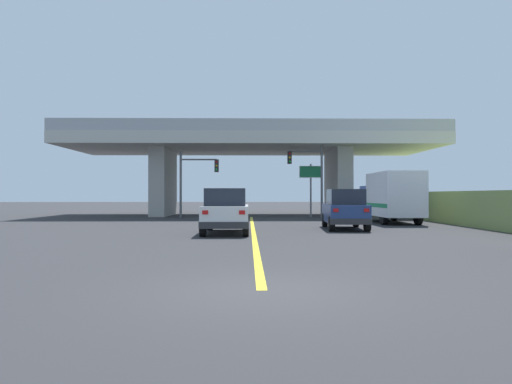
# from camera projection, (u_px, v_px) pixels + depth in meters

# --- Properties ---
(ground) EXTENTS (160.00, 160.00, 0.00)m
(ground) POSITION_uv_depth(u_px,v_px,m) (251.00, 215.00, 40.56)
(ground) COLOR #2B2B2D
(overpass_bridge) EXTENTS (30.47, 11.00, 7.43)m
(overpass_bridge) POSITION_uv_depth(u_px,v_px,m) (251.00, 153.00, 40.59)
(overpass_bridge) COLOR #B7B5AD
(overpass_bridge) RESTS_ON ground
(lane_divider_stripe) EXTENTS (0.20, 28.78, 0.01)m
(lane_divider_stripe) POSITION_uv_depth(u_px,v_px,m) (253.00, 231.00, 22.97)
(lane_divider_stripe) COLOR yellow
(lane_divider_stripe) RESTS_ON ground
(suv_lead) EXTENTS (2.05, 4.78, 2.02)m
(suv_lead) POSITION_uv_depth(u_px,v_px,m) (226.00, 211.00, 21.48)
(suv_lead) COLOR silver
(suv_lead) RESTS_ON ground
(suv_crossing) EXTENTS (2.19, 4.57, 2.02)m
(suv_crossing) POSITION_uv_depth(u_px,v_px,m) (345.00, 209.00, 24.02)
(suv_crossing) COLOR navy
(suv_crossing) RESTS_ON ground
(box_truck) EXTENTS (2.33, 6.83, 3.11)m
(box_truck) POSITION_uv_depth(u_px,v_px,m) (391.00, 197.00, 29.57)
(box_truck) COLOR navy
(box_truck) RESTS_ON ground
(traffic_signal_nearside) EXTENTS (2.73, 0.36, 5.62)m
(traffic_signal_nearside) POSITION_uv_depth(u_px,v_px,m) (310.00, 171.00, 36.35)
(traffic_signal_nearside) COLOR #56595E
(traffic_signal_nearside) RESTS_ON ground
(traffic_signal_farside) EXTENTS (2.99, 0.36, 5.12)m
(traffic_signal_farside) POSITION_uv_depth(u_px,v_px,m) (194.00, 175.00, 36.28)
(traffic_signal_farside) COLOR #56595E
(traffic_signal_farside) RESTS_ON ground
(highway_sign) EXTENTS (1.84, 0.17, 4.22)m
(highway_sign) POSITION_uv_depth(u_px,v_px,m) (311.00, 177.00, 37.84)
(highway_sign) COLOR slate
(highway_sign) RESTS_ON ground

